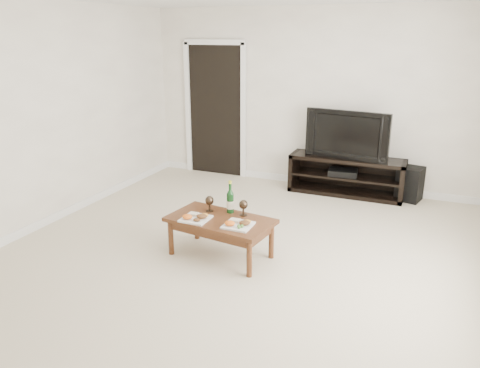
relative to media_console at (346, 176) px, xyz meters
name	(u,v)px	position (x,y,z in m)	size (l,w,h in m)	color
floor	(237,259)	(-0.63, -2.50, -0.28)	(5.50, 5.50, 0.00)	beige
back_wall	(311,99)	(-0.63, 0.27, 1.02)	(5.00, 0.04, 2.60)	white
doorway	(216,111)	(-2.18, 0.24, 0.75)	(0.90, 0.02, 2.05)	black
media_console	(346,176)	(0.00, 0.00, 0.00)	(1.61, 0.45, 0.55)	black
television	(349,134)	(0.00, 0.00, 0.61)	(1.18, 0.15, 0.68)	black
av_receiver	(343,172)	(-0.05, -0.01, 0.05)	(0.40, 0.30, 0.08)	black
subwoofer	(410,184)	(0.86, 0.09, -0.04)	(0.32, 0.32, 0.47)	black
coffee_table	(221,237)	(-0.82, -2.49, -0.07)	(1.06, 0.58, 0.42)	#583018
plate_left	(196,216)	(-1.04, -2.61, 0.18)	(0.27, 0.27, 0.07)	white
plate_right	(238,223)	(-0.57, -2.60, 0.18)	(0.27, 0.27, 0.07)	white
wine_bottle	(230,197)	(-0.80, -2.29, 0.32)	(0.07, 0.07, 0.35)	#0E3513
goblet_left	(210,204)	(-1.01, -2.35, 0.23)	(0.09, 0.09, 0.17)	#33261B
goblet_right	(243,208)	(-0.64, -2.32, 0.23)	(0.09, 0.09, 0.17)	#33261B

